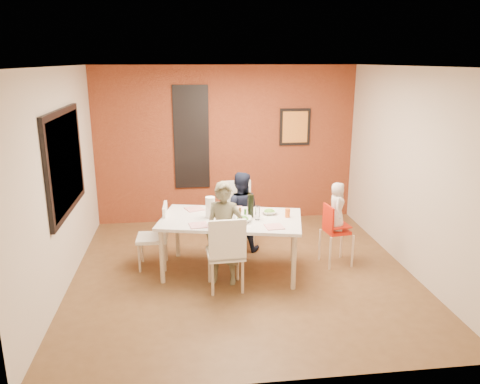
{
  "coord_description": "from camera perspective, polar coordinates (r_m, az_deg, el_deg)",
  "views": [
    {
      "loc": [
        -0.75,
        -5.75,
        2.78
      ],
      "look_at": [
        0.0,
        0.3,
        1.05
      ],
      "focal_mm": 35.0,
      "sensor_mm": 36.0,
      "label": 1
    }
  ],
  "objects": [
    {
      "name": "wall_front",
      "position": [
        3.85,
        4.68,
        -5.99
      ],
      "size": [
        4.5,
        0.02,
        2.7
      ],
      "primitive_type": "cube",
      "color": "beige",
      "rests_on": "ground"
    },
    {
      "name": "wine_bottle",
      "position": [
        6.17,
        1.3,
        -1.7
      ],
      "size": [
        0.08,
        0.08,
        0.31
      ],
      "primitive_type": "cylinder",
      "color": "black",
      "rests_on": "dining_table"
    },
    {
      "name": "condiment_red",
      "position": [
        6.15,
        -0.52,
        -2.52
      ],
      "size": [
        0.04,
        0.04,
        0.15
      ],
      "primitive_type": "cylinder",
      "color": "red",
      "rests_on": "dining_table"
    },
    {
      "name": "child_far",
      "position": [
        6.96,
        0.02,
        -2.38
      ],
      "size": [
        0.67,
        0.56,
        1.2
      ],
      "primitive_type": "imported",
      "rotation": [
        0.0,
        0.0,
        2.94
      ],
      "color": "black",
      "rests_on": "ground"
    },
    {
      "name": "chair_far",
      "position": [
        7.21,
        -0.27,
        -2.18
      ],
      "size": [
        0.49,
        0.49,
        0.98
      ],
      "rotation": [
        0.0,
        0.0,
        0.07
      ],
      "color": "silver",
      "rests_on": "ground"
    },
    {
      "name": "brick_accent_wall",
      "position": [
        8.14,
        -1.67,
        5.72
      ],
      "size": [
        4.5,
        0.02,
        2.7
      ],
      "primitive_type": "cube",
      "color": "maroon",
      "rests_on": "ground"
    },
    {
      "name": "wine_glass_a",
      "position": [
        5.93,
        -0.94,
        -2.94
      ],
      "size": [
        0.07,
        0.07,
        0.21
      ],
      "primitive_type": "cylinder",
      "color": "silver",
      "rests_on": "dining_table"
    },
    {
      "name": "plate_near_left",
      "position": [
        5.92,
        -5.07,
        -4.05
      ],
      "size": [
        0.25,
        0.25,
        0.01
      ],
      "primitive_type": "cube",
      "rotation": [
        0.0,
        0.0,
        0.14
      ],
      "color": "white",
      "rests_on": "dining_table"
    },
    {
      "name": "salad_bowl_b",
      "position": [
        6.34,
        3.61,
        -2.47
      ],
      "size": [
        0.21,
        0.21,
        0.05
      ],
      "primitive_type": "imported",
      "rotation": [
        0.0,
        0.0,
        0.04
      ],
      "color": "white",
      "rests_on": "dining_table"
    },
    {
      "name": "chair_near",
      "position": [
        5.73,
        -1.68,
        -7.1
      ],
      "size": [
        0.47,
        0.47,
        0.97
      ],
      "rotation": [
        0.0,
        0.0,
        3.18
      ],
      "color": "white",
      "rests_on": "ground"
    },
    {
      "name": "condiment_brown",
      "position": [
        6.19,
        -0.01,
        -2.51
      ],
      "size": [
        0.03,
        0.03,
        0.13
      ],
      "primitive_type": "cylinder",
      "color": "brown",
      "rests_on": "dining_table"
    },
    {
      "name": "child_near",
      "position": [
        5.92,
        -1.95,
        -5.08
      ],
      "size": [
        0.56,
        0.44,
        1.33
      ],
      "primitive_type": "imported",
      "rotation": [
        0.0,
        0.0,
        -0.29
      ],
      "color": "brown",
      "rests_on": "ground"
    },
    {
      "name": "ceiling",
      "position": [
        5.8,
        0.38,
        15.06
      ],
      "size": [
        4.5,
        4.5,
        0.02
      ],
      "primitive_type": "cube",
      "color": "white",
      "rests_on": "wall_back"
    },
    {
      "name": "wine_glass_b",
      "position": [
        6.09,
        2.14,
        -2.55
      ],
      "size": [
        0.07,
        0.07,
        0.19
      ],
      "primitive_type": "cylinder",
      "color": "silver",
      "rests_on": "dining_table"
    },
    {
      "name": "sippy_cup",
      "position": [
        6.22,
        5.81,
        -2.56
      ],
      "size": [
        0.07,
        0.07,
        0.12
      ],
      "primitive_type": "cylinder",
      "color": "orange",
      "rests_on": "dining_table"
    },
    {
      "name": "wall_left",
      "position": [
        6.11,
        -21.08,
        1.24
      ],
      "size": [
        0.02,
        4.5,
        2.7
      ],
      "primitive_type": "cube",
      "color": "beige",
      "rests_on": "ground"
    },
    {
      "name": "glassblock_surround",
      "position": [
        8.06,
        -5.95,
        6.62
      ],
      "size": [
        0.6,
        0.03,
        1.76
      ],
      "primitive_type": "cube",
      "color": "black",
      "rests_on": "wall_back"
    },
    {
      "name": "plate_near_right",
      "position": [
        5.86,
        4.2,
        -4.23
      ],
      "size": [
        0.24,
        0.24,
        0.01
      ],
      "primitive_type": "cube",
      "rotation": [
        0.0,
        0.0,
        0.1
      ],
      "color": "white",
      "rests_on": "dining_table"
    },
    {
      "name": "glassblock_strip",
      "position": [
        8.06,
        -5.95,
        6.63
      ],
      "size": [
        0.55,
        0.03,
        1.7
      ],
      "primitive_type": "cube",
      "color": "silver",
      "rests_on": "wall_back"
    },
    {
      "name": "art_print_canvas",
      "position": [
        8.25,
        6.74,
        7.87
      ],
      "size": [
        0.44,
        0.01,
        0.54
      ],
      "primitive_type": "cube",
      "color": "orange",
      "rests_on": "wall_back"
    },
    {
      "name": "high_chair",
      "position": [
        6.62,
        11.43,
        -4.43
      ],
      "size": [
        0.41,
        0.41,
        0.87
      ],
      "rotation": [
        0.0,
        0.0,
        1.71
      ],
      "color": "red",
      "rests_on": "ground"
    },
    {
      "name": "wall_back",
      "position": [
        8.16,
        -1.69,
        5.74
      ],
      "size": [
        4.5,
        0.02,
        2.7
      ],
      "primitive_type": "cube",
      "color": "beige",
      "rests_on": "ground"
    },
    {
      "name": "wall_right",
      "position": [
        6.64,
        20.02,
        2.44
      ],
      "size": [
        0.02,
        4.5,
        2.7
      ],
      "primitive_type": "cube",
      "color": "beige",
      "rests_on": "ground"
    },
    {
      "name": "picture_window_pane",
      "position": [
        6.24,
        -20.43,
        3.49
      ],
      "size": [
        0.02,
        1.55,
        1.15
      ],
      "primitive_type": "cube",
      "color": "black",
      "rests_on": "wall_left"
    },
    {
      "name": "paper_towel_roll",
      "position": [
        6.16,
        -3.64,
        -1.88
      ],
      "size": [
        0.12,
        0.12,
        0.28
      ],
      "primitive_type": "cylinder",
      "color": "white",
      "rests_on": "dining_table"
    },
    {
      "name": "condiment_green",
      "position": [
        6.14,
        0.64,
        -2.67
      ],
      "size": [
        0.03,
        0.03,
        0.13
      ],
      "primitive_type": "cylinder",
      "color": "#357C29",
      "rests_on": "dining_table"
    },
    {
      "name": "art_print_frame",
      "position": [
        8.27,
        6.71,
        7.88
      ],
      "size": [
        0.54,
        0.03,
        0.64
      ],
      "primitive_type": "cube",
      "color": "black",
      "rests_on": "wall_back"
    },
    {
      "name": "toddler",
      "position": [
        6.53,
        11.74,
        -1.72
      ],
      "size": [
        0.29,
        0.37,
        0.67
      ],
      "primitive_type": "imported",
      "rotation": [
        0.0,
        0.0,
        1.3
      ],
      "color": "silver",
      "rests_on": "high_chair"
    },
    {
      "name": "salad_bowl_a",
      "position": [
        6.03,
        0.32,
        -3.37
      ],
      "size": [
        0.28,
        0.28,
        0.06
      ],
      "primitive_type": "imported",
      "rotation": [
        0.0,
        0.0,
        -0.22
      ],
      "color": "white",
      "rests_on": "dining_table"
    },
    {
      "name": "picture_window_frame",
      "position": [
        6.25,
        -20.57,
        3.49
      ],
      "size": [
        0.05,
        1.7,
        1.3
      ],
      "primitive_type": "cube",
      "color": "black",
      "rests_on": "wall_left"
    },
    {
      "name": "plate_far_left",
      "position": [
        6.56,
        -5.58,
        -2.06
      ],
      "size": [
        0.29,
        0.29,
        0.01
      ],
      "primitive_type": "cube",
      "rotation": [
        0.0,
        0.0,
        0.35
      ],
      "color": "white",
      "rests_on": "dining_table"
    },
    {
      "name": "chair_left",
      "position": [
        6.52,
        -9.97,
        -4.88
      ],
      "size": [
        0.43,
        0.43,
        0.89
      ],
      "rotation": [
        0.0,
        0.0,
        4.68
      ],
      "color": "silver",
      "rests_on": "ground"
    },
    {
      "name": "ground",
      "position": [
        6.43,
        0.33,
        -9.78
      ],
      "size": [
        4.5,
        4.5,
        0.0
      ],
      "primitive_type": "plane",
      "color": "brown",
      "rests_on": "ground"
    },
    {
      "name": "dining_table",
      "position": [
        6.2,
        -1.12,
        -3.77
      ],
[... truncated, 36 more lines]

